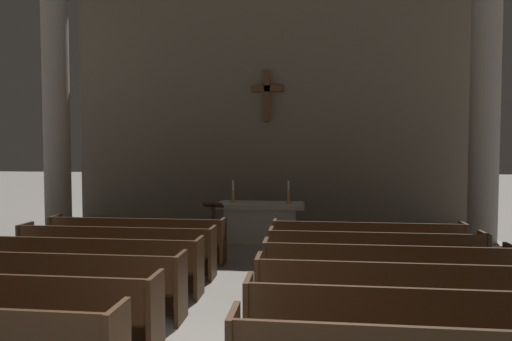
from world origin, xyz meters
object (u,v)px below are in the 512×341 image
object	(u,v)px
lectern	(213,228)
column_right_second	(485,115)
pew_left_row_6	(137,239)
pew_right_row_2	(417,327)
candlestick_right	(288,196)
pew_left_row_3	(55,283)
pew_right_row_6	(367,245)
candlestick_left	(233,195)
pew_left_row_4	(90,265)
pew_left_row_5	(116,250)
pew_right_row_4	(385,274)
column_left_second	(57,118)
pew_right_row_5	(375,257)
pew_right_row_3	(398,295)
altar	(261,221)
pew_left_row_2	(6,309)

from	to	relation	value
lectern	column_right_second	bearing A→B (deg)	8.08
pew_left_row_6	pew_right_row_2	bearing A→B (deg)	-41.58
candlestick_right	pew_left_row_3	bearing A→B (deg)	-119.33
pew_right_row_6	candlestick_left	distance (m)	3.89
pew_left_row_4	pew_left_row_5	distance (m)	1.04
pew_left_row_5	pew_left_row_3	bearing A→B (deg)	-90.00
pew_right_row_4	column_left_second	bearing A→B (deg)	151.77
pew_left_row_5	pew_right_row_2	distance (m)	5.65
pew_left_row_3	pew_left_row_6	size ratio (longest dim) A/B	1.00
pew_right_row_6	pew_left_row_4	bearing A→B (deg)	-156.07
pew_left_row_6	pew_right_row_5	size ratio (longest dim) A/B	1.00
pew_left_row_3	pew_right_row_2	size ratio (longest dim) A/B	1.00
lectern	pew_right_row_3	bearing A→B (deg)	-51.93
candlestick_left	candlestick_right	size ratio (longest dim) A/B	1.00
pew_left_row_4	pew_right_row_2	world-z (taller)	same
pew_left_row_6	pew_right_row_5	distance (m)	4.82
pew_right_row_5	pew_left_row_5	bearing A→B (deg)	180.00
pew_right_row_2	pew_right_row_6	distance (m)	4.17
pew_left_row_6	pew_right_row_5	xyz separation A→B (m)	(4.70, -1.04, 0.00)
pew_right_row_4	pew_right_row_6	xyz separation A→B (m)	(0.00, 2.09, 0.00)
pew_right_row_2	pew_right_row_3	world-z (taller)	same
candlestick_right	column_right_second	bearing A→B (deg)	-4.08
altar	pew_left_row_2	bearing A→B (deg)	-109.96
pew_right_row_5	candlestick_left	bearing A→B (deg)	132.38
pew_right_row_6	pew_left_row_5	bearing A→B (deg)	-167.49
pew_left_row_2	pew_left_row_4	distance (m)	2.09
pew_left_row_3	column_right_second	xyz separation A→B (m)	(7.57, 5.11, 2.67)
pew_right_row_2	candlestick_right	bearing A→B (deg)	104.31
pew_left_row_2	column_left_second	size ratio (longest dim) A/B	0.57
pew_left_row_2	column_left_second	distance (m)	7.29
pew_right_row_3	column_right_second	distance (m)	6.44
pew_left_row_2	lectern	xyz separation A→B (m)	(1.39, 5.27, 0.07)
pew_left_row_2	pew_right_row_4	size ratio (longest dim) A/B	1.00
pew_left_row_3	column_left_second	world-z (taller)	column_left_second
pew_left_row_6	lectern	world-z (taller)	lectern
pew_left_row_2	pew_left_row_5	bearing A→B (deg)	90.00
pew_left_row_3	pew_right_row_4	size ratio (longest dim) A/B	1.00
pew_left_row_6	altar	size ratio (longest dim) A/B	1.68
pew_left_row_4	pew_left_row_5	bearing A→B (deg)	90.00
pew_right_row_3	candlestick_right	size ratio (longest dim) A/B	6.60
pew_right_row_3	pew_right_row_6	xyz separation A→B (m)	(0.00, 3.13, 0.00)
candlestick_left	pew_right_row_4	bearing A→B (deg)	-55.18
column_right_second	pew_right_row_2	bearing A→B (deg)	-114.99
pew_right_row_4	candlestick_left	size ratio (longest dim) A/B	6.60
pew_right_row_5	lectern	bearing A→B (deg)	147.10
pew_right_row_2	pew_right_row_4	bearing A→B (deg)	90.00
lectern	pew_right_row_5	bearing A→B (deg)	-32.90
pew_left_row_2	pew_right_row_2	distance (m)	4.70
pew_left_row_3	pew_right_row_5	xyz separation A→B (m)	(4.70, 2.09, 0.00)
pew_left_row_6	column_right_second	size ratio (longest dim) A/B	0.57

